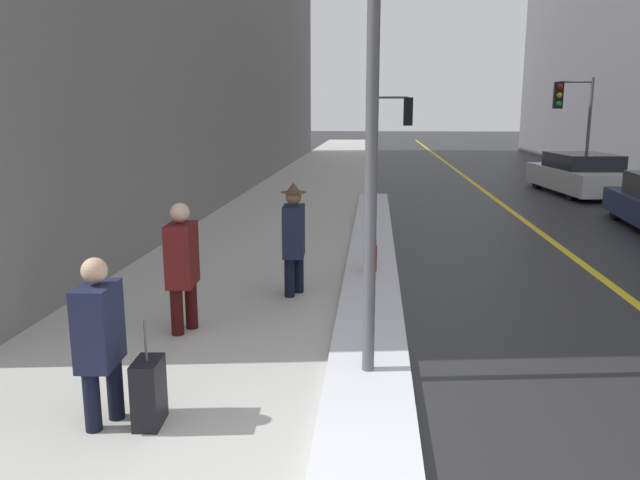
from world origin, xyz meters
name	(u,v)px	position (x,y,z in m)	size (l,w,h in m)	color
sidewalk_slab	(299,200)	(-2.00, 15.00, 0.01)	(4.00, 80.00, 0.01)	#B2AFA8
road_centre_stripe	(499,202)	(4.00, 15.00, 0.00)	(0.16, 80.00, 0.00)	gold
snow_bank_curb	(372,260)	(0.26, 7.08, 0.06)	(0.85, 17.37, 0.12)	silver
lamp_post	(373,58)	(0.25, 2.12, 3.15)	(0.28, 0.28, 5.31)	#515156
traffic_light_near	(396,121)	(0.95, 17.12, 2.33)	(1.31, 0.32, 3.24)	#515156
traffic_light_far	(570,109)	(6.94, 18.75, 2.74)	(1.31, 0.32, 3.78)	#515156
pedestrian_trailing	(99,335)	(-2.00, 1.00, 0.83)	(0.31, 0.50, 1.49)	black
pedestrian_with_shoulder_bag	(182,262)	(-2.01, 3.34, 0.89)	(0.34, 0.74, 1.61)	#340C0C
pedestrian_in_fedora	(294,235)	(-0.87, 5.02, 0.91)	(0.36, 0.73, 1.67)	black
parked_car_white	(580,175)	(6.95, 17.18, 0.63)	(2.33, 5.01, 1.32)	silver
rolling_suitcase	(149,393)	(-1.61, 1.03, 0.30)	(0.24, 0.37, 0.95)	black
fire_hydrant	(371,257)	(0.25, 6.07, 0.35)	(0.20, 0.20, 0.70)	red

